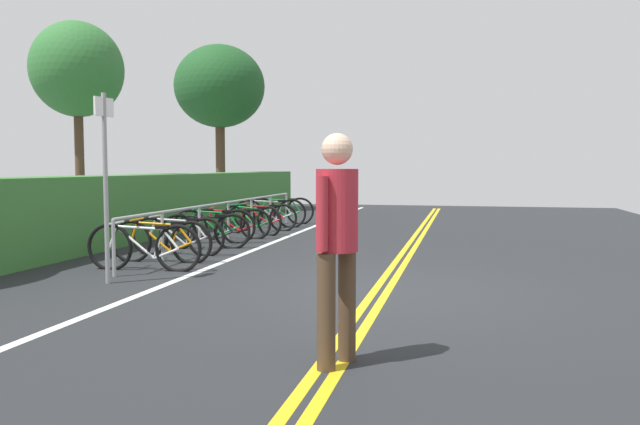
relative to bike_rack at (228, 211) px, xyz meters
name	(u,v)px	position (x,y,z in m)	size (l,w,h in m)	color
ground_plane	(381,293)	(-4.48, -3.74, -0.64)	(34.91, 12.92, 0.05)	#232628
centre_line_yellow_inner	(388,291)	(-4.48, -3.82, -0.61)	(31.42, 0.10, 0.00)	gold
centre_line_yellow_outer	(375,290)	(-4.48, -3.66, -0.61)	(31.42, 0.10, 0.00)	gold
bike_lane_stripe_white	(174,281)	(-4.48, -0.97, -0.61)	(31.42, 0.12, 0.00)	white
bike_rack	(228,211)	(0.00, 0.00, 0.00)	(8.69, 0.05, 0.82)	#9EA0A5
bicycle_0	(144,247)	(-3.75, -0.14, -0.27)	(0.46, 1.79, 0.74)	black
bicycle_1	(161,241)	(-2.96, -0.02, -0.28)	(0.46, 1.72, 0.72)	black
bicycle_2	(178,236)	(-2.14, 0.09, -0.28)	(0.46, 1.71, 0.71)	black
bicycle_3	(205,231)	(-1.25, -0.03, -0.29)	(0.63, 1.62, 0.70)	black
bicycle_4	(214,226)	(-0.42, 0.14, -0.28)	(0.54, 1.64, 0.73)	black
bicycle_5	(231,224)	(0.38, 0.08, -0.29)	(0.49, 1.68, 0.70)	black
bicycle_6	(251,220)	(1.34, -0.03, -0.29)	(0.67, 1.63, 0.71)	black
bicycle_7	(262,217)	(2.12, -0.03, -0.29)	(0.46, 1.66, 0.69)	black
bicycle_8	(270,213)	(2.91, 0.03, -0.26)	(0.67, 1.76, 0.77)	black
bicycle_9	(281,211)	(3.88, 0.02, -0.26)	(0.63, 1.69, 0.76)	black
pedestrian	(337,232)	(-7.44, -3.79, 0.41)	(0.46, 0.32, 1.77)	#4C3826
sign_post_near	(105,171)	(-4.79, -0.19, 0.86)	(0.36, 0.07, 2.47)	gray
hedge_backdrop	(167,203)	(1.50, 2.12, 0.06)	(17.64, 1.09, 1.35)	#387533
tree_mid	(77,71)	(0.92, 4.02, 3.12)	(2.10, 2.10, 4.86)	#473323
tree_far_right	(220,87)	(8.45, 3.58, 3.65)	(3.10, 3.10, 5.71)	#473323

